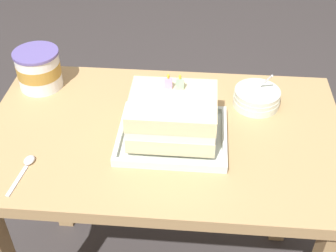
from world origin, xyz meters
name	(u,v)px	position (x,y,z in m)	size (l,w,h in m)	color
dining_table	(164,166)	(0.00, 0.00, 0.61)	(1.00, 0.62, 0.74)	tan
foil_tray	(172,136)	(0.03, -0.03, 0.75)	(0.29, 0.25, 0.02)	silver
birthday_cake	(173,115)	(0.03, -0.03, 0.82)	(0.23, 0.19, 0.15)	beige
bowl_stack	(257,98)	(0.26, 0.14, 0.77)	(0.14, 0.14, 0.11)	silver
ice_cream_tub	(39,69)	(-0.40, 0.19, 0.80)	(0.14, 0.14, 0.12)	white
serving_spoon_near_tray	(27,164)	(-0.33, -0.17, 0.75)	(0.03, 0.14, 0.01)	silver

